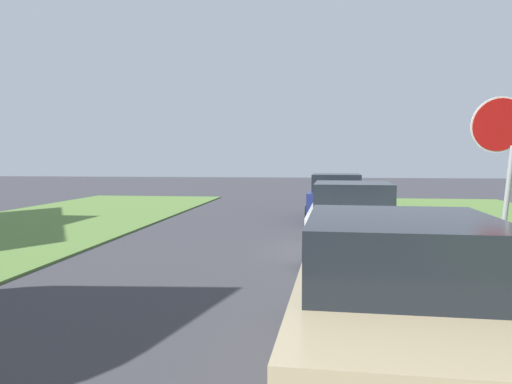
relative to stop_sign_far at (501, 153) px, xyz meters
The scene contains 4 objects.
stop_sign_far is the anchor object (origin of this frame).
parked_sedan_tan 3.65m from the stop_sign_far, 123.01° to the right, with size 2.08×4.46×1.57m.
parked_sedan_white 4.26m from the stop_sign_far, 116.87° to the left, with size 2.08×4.46×1.57m.
parked_sedan_navy 10.17m from the stop_sign_far, 101.03° to the left, with size 2.08×4.46×1.57m.
Camera 1 is at (1.60, 3.74, 2.07)m, focal length 34.68 mm.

